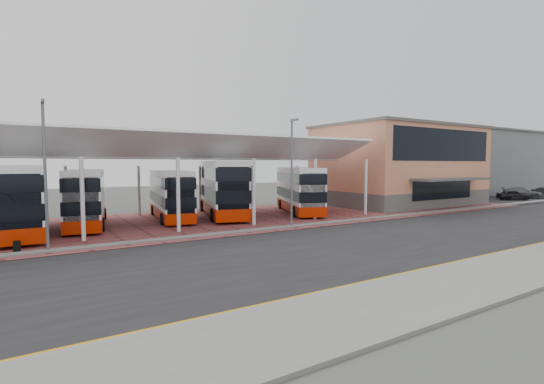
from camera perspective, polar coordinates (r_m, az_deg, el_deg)
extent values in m
plane|color=#3F423D|center=(23.74, 7.64, -7.51)|extent=(140.00, 140.00, 0.00)
cube|color=black|center=(23.00, 9.25, -7.88)|extent=(120.00, 14.00, 0.02)
cube|color=brown|center=(35.50, -3.40, -3.60)|extent=(72.00, 16.00, 0.06)
cube|color=#626260|center=(17.96, 26.75, -11.44)|extent=(120.00, 4.00, 0.14)
cube|color=#626260|center=(28.68, -0.34, -5.34)|extent=(120.00, 0.80, 0.14)
cube|color=black|center=(65.34, 32.44, -0.73)|extent=(22.00, 10.00, 0.08)
cube|color=#CC8200|center=(19.04, 21.50, -10.57)|extent=(120.00, 0.12, 0.01)
cube|color=#CC8200|center=(19.21, 20.76, -10.42)|extent=(120.00, 0.12, 0.01)
cylinder|color=white|center=(26.59, -25.75, -0.98)|extent=(0.26, 0.26, 5.20)
cylinder|color=white|center=(37.54, -27.64, -0.16)|extent=(0.26, 0.26, 4.60)
cylinder|color=white|center=(27.90, -13.42, -0.47)|extent=(0.26, 0.26, 5.20)
cylinder|color=white|center=(38.47, -18.70, 0.18)|extent=(0.26, 0.26, 4.60)
cylinder|color=white|center=(30.35, -2.64, -0.01)|extent=(0.26, 0.26, 5.20)
cylinder|color=white|center=(40.29, -10.37, 0.49)|extent=(0.26, 0.26, 4.60)
cylinder|color=white|center=(33.71, 6.27, 0.37)|extent=(0.26, 0.26, 5.20)
cylinder|color=white|center=(42.88, -2.91, 0.76)|extent=(0.26, 0.26, 4.60)
cylinder|color=white|center=(37.73, 13.43, 0.67)|extent=(0.26, 0.26, 5.20)
cylinder|color=white|center=(46.10, 3.61, 0.98)|extent=(0.26, 0.26, 4.60)
cube|color=white|center=(29.94, -14.89, 6.50)|extent=(37.00, 4.95, 1.95)
cube|color=white|center=(35.31, -17.61, 5.72)|extent=(37.00, 7.12, 1.43)
cube|color=#565451|center=(49.67, 17.75, -0.60)|extent=(18.00, 12.00, 1.80)
cube|color=tan|center=(49.53, 17.86, 4.59)|extent=(18.00, 12.00, 7.20)
cube|color=black|center=(46.00, 23.57, 6.26)|extent=(16.00, 0.25, 3.40)
cube|color=black|center=(46.03, 23.41, 0.40)|extent=(10.00, 0.25, 2.20)
cube|color=#565451|center=(45.37, 24.59, 1.71)|extent=(11.00, 2.40, 0.25)
cube|color=#565451|center=(49.72, 17.95, 8.86)|extent=(18.40, 12.40, 0.30)
cube|color=#5C5F61|center=(75.57, 24.26, 3.86)|extent=(30.00, 20.00, 10.00)
cube|color=#565451|center=(75.76, 24.37, 7.72)|extent=(30.50, 20.50, 0.30)
cylinder|color=slate|center=(24.17, -29.98, 1.75)|extent=(0.16, 0.16, 8.00)
cube|color=slate|center=(24.09, -30.29, 11.28)|extent=(0.15, 0.90, 0.15)
cylinder|color=slate|center=(29.50, 2.86, 2.59)|extent=(0.16, 0.16, 8.00)
cube|color=slate|center=(29.43, 3.22, 10.39)|extent=(0.15, 0.90, 0.15)
cube|color=white|center=(31.19, -32.65, -0.73)|extent=(2.71, 11.20, 4.37)
cube|color=#B61C00|center=(31.37, -32.52, -3.96)|extent=(2.75, 11.25, 0.91)
cube|color=black|center=(31.23, -32.61, -1.56)|extent=(2.75, 11.25, 0.96)
cube|color=black|center=(31.13, -32.73, 1.42)|extent=(2.75, 11.25, 0.96)
cube|color=black|center=(25.69, -32.91, -1.84)|extent=(2.29, 0.14, 3.65)
cylinder|color=black|center=(27.84, -30.04, -5.12)|extent=(0.30, 1.02, 1.02)
cylinder|color=black|center=(34.98, -34.48, -3.53)|extent=(0.30, 1.02, 1.02)
cylinder|color=black|center=(34.93, -30.31, -3.38)|extent=(0.30, 1.02, 1.02)
cube|color=white|center=(33.11, -25.31, -0.56)|extent=(4.16, 10.58, 4.04)
cube|color=#B61C00|center=(33.27, -25.22, -3.38)|extent=(4.20, 10.62, 0.84)
cube|color=black|center=(33.14, -25.29, -1.29)|extent=(4.20, 10.62, 0.89)
cube|color=black|center=(33.05, -25.36, 1.31)|extent=(4.20, 10.62, 0.89)
cube|color=black|center=(28.03, -25.92, -1.53)|extent=(2.10, 0.47, 3.38)
cylinder|color=black|center=(30.12, -27.82, -4.47)|extent=(0.43, 0.97, 0.94)
cylinder|color=black|center=(29.96, -23.34, -4.37)|extent=(0.43, 0.97, 0.94)
cylinder|color=black|center=(36.65, -26.75, -3.00)|extent=(0.43, 0.97, 0.94)
cylinder|color=black|center=(36.52, -23.08, -2.91)|extent=(0.43, 0.97, 0.94)
cube|color=white|center=(34.84, -14.50, -0.20)|extent=(3.81, 10.26, 3.92)
cube|color=#B61C00|center=(34.99, -14.45, -2.81)|extent=(3.85, 10.31, 0.82)
cube|color=black|center=(34.87, -14.49, -0.87)|extent=(3.85, 10.31, 0.87)
cube|color=black|center=(34.78, -14.53, 1.52)|extent=(3.85, 10.31, 0.87)
cube|color=black|center=(29.96, -13.04, -1.01)|extent=(2.04, 0.41, 3.28)
cylinder|color=black|center=(31.70, -15.59, -3.77)|extent=(0.39, 0.94, 0.91)
cylinder|color=black|center=(32.07, -11.55, -3.62)|extent=(0.39, 0.94, 0.91)
cylinder|color=black|center=(38.02, -16.89, -2.52)|extent=(0.39, 0.94, 0.91)
cylinder|color=black|center=(38.34, -13.50, -2.41)|extent=(0.39, 0.94, 0.91)
cube|color=white|center=(36.26, -7.28, 0.75)|extent=(5.99, 12.33, 4.71)
cube|color=#B61C00|center=(36.42, -7.26, -2.26)|extent=(6.04, 12.38, 0.99)
cube|color=black|center=(36.30, -7.28, -0.03)|extent=(6.04, 12.38, 1.04)
cube|color=black|center=(36.22, -7.30, 2.74)|extent=(6.04, 12.38, 1.04)
cube|color=black|center=(30.40, -5.58, -0.06)|extent=(2.40, 0.79, 3.94)
cylinder|color=black|center=(32.46, -8.61, -3.33)|extent=(0.60, 1.14, 1.09)
cylinder|color=black|center=(32.92, -3.88, -3.19)|extent=(0.60, 1.14, 1.09)
cylinder|color=black|center=(40.07, -10.03, -1.96)|extent=(0.60, 1.14, 1.09)
cylinder|color=black|center=(40.44, -6.17, -1.86)|extent=(0.60, 1.14, 1.09)
cube|color=white|center=(38.46, 3.90, 0.48)|extent=(6.29, 10.67, 4.13)
cube|color=#B61C00|center=(38.60, 3.89, -2.01)|extent=(6.34, 10.72, 0.86)
cube|color=black|center=(38.49, 3.89, -0.17)|extent=(6.34, 10.72, 0.91)
cube|color=black|center=(38.41, 3.91, 2.12)|extent=(6.34, 10.72, 0.91)
cube|color=black|center=(33.41, 5.97, -0.23)|extent=(2.03, 0.92, 3.46)
cylinder|color=black|center=(35.08, 3.25, -2.85)|extent=(0.62, 0.99, 0.96)
cylinder|color=black|center=(35.68, 7.02, -2.76)|extent=(0.62, 0.99, 0.96)
cylinder|color=black|center=(41.66, 1.20, -1.76)|extent=(0.62, 0.99, 0.96)
cylinder|color=black|center=(42.17, 4.41, -1.70)|extent=(0.62, 0.99, 0.96)
cube|color=black|center=(25.28, -32.99, -6.61)|extent=(0.34, 0.24, 0.58)
imported|color=black|center=(60.45, 31.53, -0.37)|extent=(4.06, 3.46, 1.32)
imported|color=#53555B|center=(65.18, 32.52, -0.07)|extent=(3.92, 5.42, 1.46)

